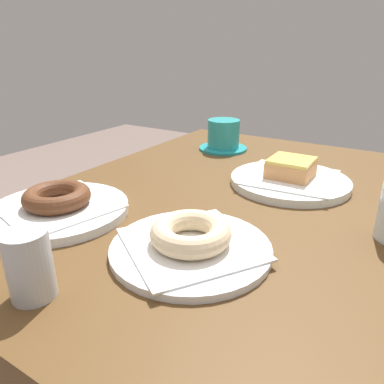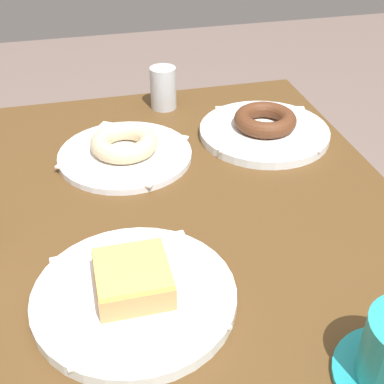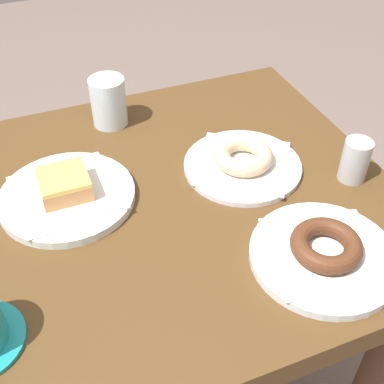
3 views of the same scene
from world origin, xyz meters
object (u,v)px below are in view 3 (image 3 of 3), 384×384
Objects in this scene: plate_chocolate_ring at (323,256)px; water_glass at (109,102)px; plate_glazed_square at (67,196)px; sugar_jar at (355,160)px; donut_glazed_square at (64,184)px; plate_sugar_ring at (242,166)px; donut_chocolate_ring at (326,245)px; donut_sugar_ring at (243,156)px.

water_glass is at bearing -67.25° from plate_chocolate_ring.
sugar_jar is (-0.49, 0.13, 0.03)m from plate_glazed_square.
plate_chocolate_ring is 2.24× the size of water_glass.
sugar_jar is (-0.49, 0.13, 0.00)m from donut_glazed_square.
donut_glazed_square is 1.03× the size of sugar_jar.
donut_chocolate_ring reaches higher than plate_sugar_ring.
plate_chocolate_ring is at bearing 140.11° from donut_glazed_square.
plate_glazed_square is 0.44m from donut_chocolate_ring.
donut_chocolate_ring is at bearing 0.00° from plate_chocolate_ring.
donut_sugar_ring is 0.20m from sugar_jar.
sugar_jar reaches higher than plate_sugar_ring.
donut_chocolate_ring is at bearing 43.72° from sugar_jar.
donut_glazed_square is 0.44m from donut_chocolate_ring.
plate_glazed_square is 2.93× the size of sugar_jar.
plate_glazed_square is 2.15× the size of donut_sugar_ring.
plate_sugar_ring is at bearing -86.39° from plate_chocolate_ring.
donut_sugar_ring is 1.08× the size of water_glass.
donut_sugar_ring is 0.25m from plate_chocolate_ring.
donut_sugar_ring is (0.00, -0.00, 0.02)m from plate_sugar_ring.
sugar_jar is at bearing -136.28° from donut_chocolate_ring.
plate_chocolate_ring reaches higher than plate_sugar_ring.
plate_glazed_square is 2.83× the size of donut_glazed_square.
water_glass reaches higher than plate_sugar_ring.
water_glass reaches higher than sugar_jar.
donut_chocolate_ring is (0.00, 0.00, 0.02)m from plate_chocolate_ring.
donut_sugar_ring is at bearing 174.03° from donut_glazed_square.
donut_glazed_square is 0.76× the size of donut_chocolate_ring.
plate_chocolate_ring is 2.83× the size of sugar_jar.
plate_sugar_ring is at bearing 128.23° from water_glass.
plate_chocolate_ring is at bearing 93.61° from donut_sugar_ring.
water_glass is at bearing -122.73° from donut_glazed_square.
sugar_jar is at bearing 149.96° from donut_sugar_ring.
plate_sugar_ring is at bearing 174.03° from donut_glazed_square.
plate_glazed_square is 1.07× the size of plate_sugar_ring.
water_glass is (-0.13, -0.21, 0.04)m from plate_glazed_square.
donut_glazed_square reaches higher than donut_sugar_ring.
donut_glazed_square is 0.51m from sugar_jar.
plate_glazed_square reaches higher than plate_sugar_ring.
donut_chocolate_ring is at bearing 93.61° from donut_sugar_ring.
sugar_jar is (-0.16, -0.15, 0.03)m from plate_chocolate_ring.
donut_chocolate_ring is at bearing 93.61° from plate_sugar_ring.
water_glass is at bearing -67.25° from donut_chocolate_ring.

